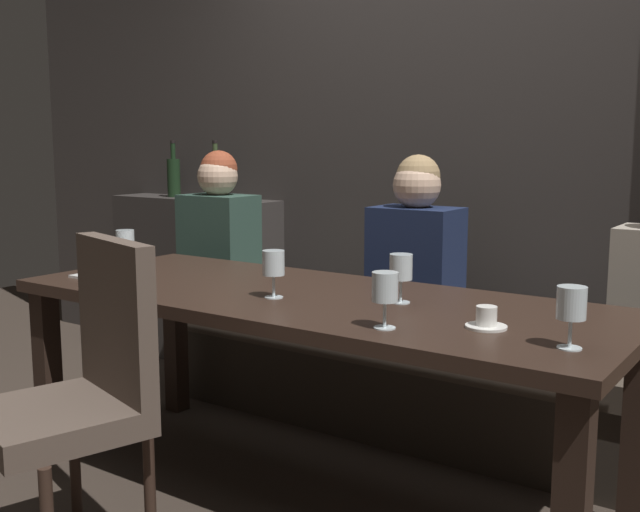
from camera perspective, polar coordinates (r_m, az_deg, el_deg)
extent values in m
plane|color=#382D26|center=(2.89, -0.74, -17.45)|extent=(9.00, 9.00, 0.00)
cube|color=#383330|center=(3.66, 10.60, 12.09)|extent=(6.00, 0.12, 3.00)
cube|color=#2F2B29|center=(4.46, -9.26, -1.74)|extent=(1.10, 0.28, 0.95)
cube|color=black|center=(3.22, -19.83, -8.52)|extent=(0.08, 0.08, 0.69)
cube|color=black|center=(3.65, -10.84, -6.15)|extent=(0.08, 0.08, 0.69)
cube|color=black|center=(2.67, 22.77, -12.26)|extent=(0.08, 0.08, 0.69)
cube|color=#302119|center=(2.65, -0.77, -3.39)|extent=(2.20, 0.84, 0.04)
cube|color=#312A23|center=(3.37, 6.28, -10.36)|extent=(2.50, 0.40, 0.35)
cube|color=#473D33|center=(3.31, 6.35, -6.67)|extent=(2.50, 0.44, 0.10)
cylinder|color=#302119|center=(2.73, -18.02, -14.64)|extent=(0.04, 0.04, 0.42)
cylinder|color=#302119|center=(2.48, -12.72, -16.93)|extent=(0.04, 0.04, 0.42)
cube|color=brown|center=(2.41, -19.11, -11.52)|extent=(0.55, 0.55, 0.08)
cube|color=brown|center=(2.39, -15.14, -4.46)|extent=(0.44, 0.18, 0.48)
cube|color=#2D473D|center=(3.81, -7.62, 0.40)|extent=(0.36, 0.24, 0.56)
sphere|color=#DBB293|center=(3.78, -7.73, 5.98)|extent=(0.20, 0.20, 0.20)
sphere|color=brown|center=(3.79, -7.64, 6.52)|extent=(0.18, 0.18, 0.18)
cube|color=#192342|center=(3.21, 7.20, -1.21)|extent=(0.36, 0.24, 0.55)
sphere|color=#DBB293|center=(3.17, 7.32, 5.32)|extent=(0.20, 0.20, 0.20)
sphere|color=#9E7F56|center=(3.18, 7.42, 5.96)|extent=(0.18, 0.18, 0.18)
cylinder|color=black|center=(4.50, -10.98, 5.80)|extent=(0.08, 0.08, 0.22)
cylinder|color=black|center=(4.49, -11.04, 7.78)|extent=(0.03, 0.03, 0.09)
cylinder|color=black|center=(4.49, -11.06, 8.45)|extent=(0.03, 0.03, 0.02)
cylinder|color=#384728|center=(4.27, -7.87, 5.73)|extent=(0.08, 0.08, 0.22)
cylinder|color=#384728|center=(4.26, -7.92, 7.81)|extent=(0.03, 0.03, 0.09)
cylinder|color=black|center=(4.26, -7.93, 8.53)|extent=(0.03, 0.03, 0.02)
cylinder|color=silver|center=(3.28, -14.44, -0.90)|extent=(0.06, 0.06, 0.00)
cylinder|color=silver|center=(3.28, -14.46, -0.22)|extent=(0.01, 0.01, 0.07)
cylinder|color=silver|center=(3.26, -14.52, 1.17)|extent=(0.08, 0.08, 0.08)
cylinder|color=gold|center=(3.27, -14.50, 0.81)|extent=(0.07, 0.07, 0.04)
cylinder|color=silver|center=(2.52, 6.09, -3.50)|extent=(0.06, 0.06, 0.00)
cylinder|color=silver|center=(2.52, 6.10, -2.62)|extent=(0.01, 0.01, 0.07)
cylinder|color=silver|center=(2.50, 6.13, -0.82)|extent=(0.08, 0.08, 0.08)
cylinder|color=silver|center=(2.60, -3.51, -3.12)|extent=(0.06, 0.06, 0.00)
cylinder|color=silver|center=(2.59, -3.52, -2.26)|extent=(0.01, 0.01, 0.07)
cylinder|color=silver|center=(2.57, -3.53, -0.52)|extent=(0.08, 0.08, 0.08)
cylinder|color=silver|center=(2.07, 18.30, -6.61)|extent=(0.06, 0.06, 0.00)
cylinder|color=silver|center=(2.06, 18.35, -5.54)|extent=(0.01, 0.01, 0.07)
cylinder|color=silver|center=(2.04, 18.45, -3.37)|extent=(0.08, 0.08, 0.08)
cylinder|color=silver|center=(2.18, 4.89, -5.42)|extent=(0.06, 0.06, 0.00)
cylinder|color=silver|center=(2.17, 4.90, -4.40)|extent=(0.01, 0.01, 0.07)
cylinder|color=silver|center=(2.15, 4.93, -2.33)|extent=(0.08, 0.08, 0.08)
cylinder|color=maroon|center=(2.16, 4.92, -2.94)|extent=(0.07, 0.07, 0.03)
cylinder|color=white|center=(2.23, 12.43, -5.23)|extent=(0.12, 0.12, 0.01)
cylinder|color=white|center=(2.22, 12.45, -4.43)|extent=(0.06, 0.06, 0.06)
cylinder|color=brown|center=(2.22, 12.47, -3.82)|extent=(0.05, 0.05, 0.01)
cube|color=white|center=(3.12, -16.02, -1.41)|extent=(0.19, 0.19, 0.01)
cube|color=#381E14|center=(3.10, -15.92, -0.97)|extent=(0.08, 0.06, 0.04)
cube|color=silver|center=(3.00, -14.63, -1.78)|extent=(0.06, 0.17, 0.01)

